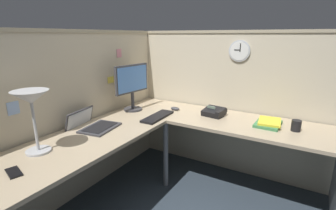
# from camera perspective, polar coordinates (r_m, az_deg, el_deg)

# --- Properties ---
(ground_plane) EXTENTS (6.80, 6.80, 0.00)m
(ground_plane) POSITION_cam_1_polar(r_m,az_deg,el_deg) (2.61, 0.78, -20.29)
(ground_plane) COLOR #2D3842
(cubicle_wall_back) EXTENTS (2.57, 0.12, 1.58)m
(cubicle_wall_back) POSITION_cam_1_polar(r_m,az_deg,el_deg) (2.53, -20.93, -2.43)
(cubicle_wall_back) COLOR beige
(cubicle_wall_back) RESTS_ON ground
(cubicle_wall_right) EXTENTS (0.12, 2.37, 1.58)m
(cubicle_wall_right) POSITION_cam_1_polar(r_m,az_deg,el_deg) (2.91, 13.97, 0.48)
(cubicle_wall_right) COLOR beige
(cubicle_wall_right) RESTS_ON ground
(desk) EXTENTS (2.35, 2.15, 0.73)m
(desk) POSITION_cam_1_polar(r_m,az_deg,el_deg) (2.16, 0.01, -8.98)
(desk) COLOR tan
(desk) RESTS_ON ground
(monitor) EXTENTS (0.46, 0.20, 0.50)m
(monitor) POSITION_cam_1_polar(r_m,az_deg,el_deg) (2.73, -8.15, 4.76)
(monitor) COLOR #38383D
(monitor) RESTS_ON desk
(laptop) EXTENTS (0.40, 0.43, 0.22)m
(laptop) POSITION_cam_1_polar(r_m,az_deg,el_deg) (2.36, -17.06, -4.29)
(laptop) COLOR #38383D
(laptop) RESTS_ON desk
(keyboard) EXTENTS (0.43, 0.15, 0.02)m
(keyboard) POSITION_cam_1_polar(r_m,az_deg,el_deg) (2.52, -2.36, -2.64)
(keyboard) COLOR black
(keyboard) RESTS_ON desk
(computer_mouse) EXTENTS (0.06, 0.10, 0.03)m
(computer_mouse) POSITION_cam_1_polar(r_m,az_deg,el_deg) (2.77, 1.62, -0.81)
(computer_mouse) COLOR #38383D
(computer_mouse) RESTS_ON desk
(desk_lamp_dome) EXTENTS (0.24, 0.24, 0.44)m
(desk_lamp_dome) POSITION_cam_1_polar(r_m,az_deg,el_deg) (1.92, -28.61, 0.51)
(desk_lamp_dome) COLOR #B7BABF
(desk_lamp_dome) RESTS_ON desk
(cell_phone) EXTENTS (0.11, 0.16, 0.01)m
(cell_phone) POSITION_cam_1_polar(r_m,az_deg,el_deg) (1.81, -31.62, -12.90)
(cell_phone) COLOR black
(cell_phone) RESTS_ON desk
(office_phone) EXTENTS (0.22, 0.23, 0.11)m
(office_phone) POSITION_cam_1_polar(r_m,az_deg,el_deg) (2.61, 10.50, -1.64)
(office_phone) COLOR black
(office_phone) RESTS_ON desk
(book_stack) EXTENTS (0.30, 0.23, 0.04)m
(book_stack) POSITION_cam_1_polar(r_m,az_deg,el_deg) (2.49, 21.88, -3.80)
(book_stack) COLOR #3F7F4C
(book_stack) RESTS_ON desk
(coffee_mug) EXTENTS (0.08, 0.08, 0.10)m
(coffee_mug) POSITION_cam_1_polar(r_m,az_deg,el_deg) (2.43, 27.08, -4.19)
(coffee_mug) COLOR black
(coffee_mug) RESTS_ON desk
(wall_clock) EXTENTS (0.04, 0.22, 0.22)m
(wall_clock) POSITION_cam_1_polar(r_m,az_deg,el_deg) (2.75, 15.94, 11.73)
(wall_clock) COLOR #B7BABF
(pinned_note_leftmost) EXTENTS (0.09, 0.00, 0.07)m
(pinned_note_leftmost) POSITION_cam_1_polar(r_m,az_deg,el_deg) (2.74, -12.88, 5.60)
(pinned_note_leftmost) COLOR #EAD84C
(pinned_note_middle) EXTENTS (0.09, 0.00, 0.10)m
(pinned_note_middle) POSITION_cam_1_polar(r_m,az_deg,el_deg) (2.15, -31.70, -0.62)
(pinned_note_middle) COLOR #99B7E5
(pinned_note_rightmost) EXTENTS (0.07, 0.00, 0.09)m
(pinned_note_rightmost) POSITION_cam_1_polar(r_m,az_deg,el_deg) (2.82, -11.05, 11.47)
(pinned_note_rightmost) COLOR pink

